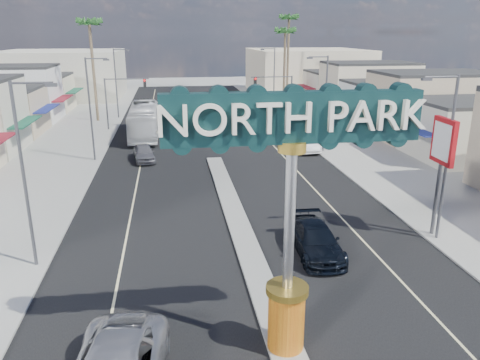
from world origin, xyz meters
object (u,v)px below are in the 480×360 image
object	(u,v)px
gateway_sign	(291,196)
car_parked_right	(304,142)
bank_pylon_sign	(443,148)
traffic_signal_left	(122,93)
palm_right_mid	(285,35)
suv_right	(316,240)
streetlight_r_near	(445,151)
palm_left_far	(90,28)
streetlight_r_far	(273,78)
streetlight_l_near	(26,168)
streetlight_l_mid	(92,104)
streetlight_l_far	(117,80)
traffic_signal_right	(277,90)
palm_right_far	(289,23)
car_parked_left	(144,153)
streetlight_r_mid	(324,99)
city_bus	(144,121)

from	to	relation	value
gateway_sign	car_parked_right	bearing A→B (deg)	72.81
bank_pylon_sign	traffic_signal_left	bearing A→B (deg)	122.21
palm_right_mid	suv_right	xyz separation A→B (m)	(-9.60, -46.66, -9.83)
streetlight_r_near	palm_left_far	bearing A→B (deg)	120.36
streetlight_r_far	suv_right	world-z (taller)	streetlight_r_far
streetlight_l_near	car_parked_right	size ratio (longest dim) A/B	1.70
streetlight_l_near	bank_pylon_sign	world-z (taller)	streetlight_l_near
streetlight_l_mid	streetlight_l_far	distance (m)	22.00
bank_pylon_sign	streetlight_r_far	bearing A→B (deg)	91.84
gateway_sign	traffic_signal_right	bearing A→B (deg)	77.67
streetlight_r_near	palm_right_far	bearing A→B (deg)	84.98
palm_left_far	bank_pylon_sign	world-z (taller)	palm_left_far
traffic_signal_left	car_parked_left	world-z (taller)	traffic_signal_left
car_parked_left	suv_right	bearing A→B (deg)	-72.13
car_parked_left	bank_pylon_sign	bearing A→B (deg)	-55.97
traffic_signal_right	streetlight_l_mid	bearing A→B (deg)	-144.50
gateway_sign	bank_pylon_sign	distance (m)	13.67
streetlight_l_near	bank_pylon_sign	bearing A→B (deg)	1.49
suv_right	car_parked_right	world-z (taller)	car_parked_right
gateway_sign	streetlight_l_mid	size ratio (longest dim) A/B	1.02
streetlight_l_far	palm_right_far	world-z (taller)	palm_right_far
gateway_sign	palm_right_mid	xyz separation A→B (m)	(13.00, 54.02, 4.67)
palm_left_far	car_parked_left	size ratio (longest dim) A/B	3.03
palm_left_far	palm_right_mid	xyz separation A→B (m)	(26.00, 6.00, -0.90)
palm_right_mid	bank_pylon_sign	xyz separation A→B (m)	(-2.38, -45.45, -5.50)
palm_right_mid	bank_pylon_sign	distance (m)	45.85
car_parked_left	streetlight_l_mid	bearing A→B (deg)	164.11
streetlight_l_mid	palm_right_mid	xyz separation A→B (m)	(23.43, 26.00, 5.54)
traffic_signal_right	car_parked_left	xyz separation A→B (m)	(-15.41, -14.60, -3.54)
streetlight_l_mid	streetlight_r_near	size ratio (longest dim) A/B	1.00
palm_left_far	traffic_signal_right	bearing A→B (deg)	-15.15
streetlight_r_mid	palm_right_far	bearing A→B (deg)	81.88
car_parked_left	car_parked_right	size ratio (longest dim) A/B	0.82
streetlight_l_mid	streetlight_r_mid	size ratio (longest dim) A/B	1.00
city_bus	streetlight_r_near	bearing A→B (deg)	-61.03
palm_right_far	bank_pylon_sign	xyz separation A→B (m)	(-4.38, -51.45, -7.28)
gateway_sign	streetlight_r_far	world-z (taller)	gateway_sign
streetlight_r_mid	city_bus	xyz separation A→B (m)	(-17.08, 9.97, -3.34)
car_parked_right	bank_pylon_sign	xyz separation A→B (m)	(1.62, -20.52, 4.23)
streetlight_l_far	streetlight_r_near	distance (m)	46.90
streetlight_r_mid	traffic_signal_right	bearing A→B (deg)	95.10
streetlight_r_near	palm_right_mid	xyz separation A→B (m)	(2.57, 46.00, 5.54)
traffic_signal_right	streetlight_r_near	distance (m)	34.03
car_parked_left	bank_pylon_sign	size ratio (longest dim) A/B	0.66
traffic_signal_right	streetlight_r_near	bearing A→B (deg)	-87.90
traffic_signal_left	traffic_signal_right	world-z (taller)	same
streetlight_l_near	suv_right	size ratio (longest dim) A/B	1.70
traffic_signal_left	suv_right	xyz separation A→B (m)	(12.58, -34.66, -3.50)
gateway_sign	palm_left_far	distance (m)	50.06
streetlight_l_mid	city_bus	size ratio (longest dim) A/B	0.72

